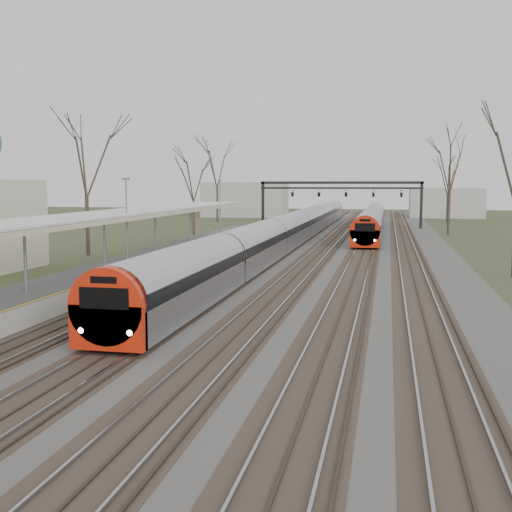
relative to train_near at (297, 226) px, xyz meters
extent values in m
cube|color=#474442|center=(2.50, -9.74, -1.43)|extent=(24.00, 160.00, 0.10)
cube|color=#4C3828|center=(-3.50, -9.74, -1.39)|extent=(2.60, 160.00, 0.06)
cube|color=gray|center=(-4.22, -9.74, -1.32)|extent=(0.07, 160.00, 0.12)
cube|color=gray|center=(-2.78, -9.74, -1.32)|extent=(0.07, 160.00, 0.12)
cube|color=#4C3828|center=(0.00, -9.74, -1.39)|extent=(2.60, 160.00, 0.06)
cube|color=gray|center=(-0.72, -9.74, -1.32)|extent=(0.07, 160.00, 0.12)
cube|color=gray|center=(0.72, -9.74, -1.32)|extent=(0.07, 160.00, 0.12)
cube|color=#4C3828|center=(3.50, -9.74, -1.39)|extent=(2.60, 160.00, 0.06)
cube|color=gray|center=(2.78, -9.74, -1.32)|extent=(0.07, 160.00, 0.12)
cube|color=gray|center=(4.22, -9.74, -1.32)|extent=(0.07, 160.00, 0.12)
cube|color=#4C3828|center=(7.00, -9.74, -1.39)|extent=(2.60, 160.00, 0.06)
cube|color=gray|center=(6.28, -9.74, -1.32)|extent=(0.07, 160.00, 0.12)
cube|color=gray|center=(7.72, -9.74, -1.32)|extent=(0.07, 160.00, 0.12)
cube|color=#4C3828|center=(10.50, -9.74, -1.39)|extent=(2.60, 160.00, 0.06)
cube|color=gray|center=(9.78, -9.74, -1.32)|extent=(0.07, 160.00, 0.12)
cube|color=gray|center=(11.22, -9.74, -1.32)|extent=(0.07, 160.00, 0.12)
cube|color=#9E9B93|center=(-6.55, -27.24, -0.98)|extent=(3.50, 69.00, 1.00)
cylinder|color=slate|center=(-6.55, -38.74, 1.02)|extent=(0.14, 0.14, 3.00)
cylinder|color=slate|center=(-6.55, -30.74, 1.02)|extent=(0.14, 0.14, 3.00)
cylinder|color=slate|center=(-6.55, -22.74, 1.02)|extent=(0.14, 0.14, 3.00)
cylinder|color=slate|center=(-6.55, -14.74, 1.02)|extent=(0.14, 0.14, 3.00)
cube|color=silver|center=(-6.55, -31.74, 2.57)|extent=(4.10, 50.00, 0.12)
cube|color=beige|center=(-6.55, -31.74, 2.40)|extent=(4.10, 50.00, 0.25)
cube|color=black|center=(-7.50, 20.26, 1.52)|extent=(0.35, 0.35, 6.00)
cube|color=black|center=(13.00, 20.26, 1.52)|extent=(0.35, 0.35, 6.00)
cube|color=black|center=(2.75, 20.26, 4.42)|extent=(21.00, 0.35, 0.35)
cube|color=black|center=(2.75, 20.26, 3.72)|extent=(21.00, 0.25, 0.25)
cube|color=black|center=(-3.50, 20.06, 3.02)|extent=(0.32, 0.22, 0.85)
sphere|color=#0CFF19|center=(-3.50, 19.92, 3.27)|extent=(0.16, 0.16, 0.16)
cube|color=black|center=(0.00, 20.06, 3.02)|extent=(0.32, 0.22, 0.85)
sphere|color=#0CFF19|center=(0.00, 19.92, 3.27)|extent=(0.16, 0.16, 0.16)
cube|color=black|center=(3.50, 20.06, 3.02)|extent=(0.32, 0.22, 0.85)
sphere|color=#0CFF19|center=(3.50, 19.92, 3.27)|extent=(0.16, 0.16, 0.16)
cube|color=black|center=(7.00, 20.06, 3.02)|extent=(0.32, 0.22, 0.85)
sphere|color=#0CFF19|center=(7.00, 19.92, 3.27)|extent=(0.16, 0.16, 0.16)
cube|color=black|center=(10.50, 20.06, 3.02)|extent=(0.32, 0.22, 0.85)
sphere|color=#0CFF19|center=(10.50, 19.92, 3.27)|extent=(0.16, 0.16, 0.16)
cylinder|color=#2D231C|center=(-14.50, -16.74, 1.00)|extent=(0.30, 0.30, 4.95)
cube|color=#A3A6AD|center=(0.00, 0.24, -0.38)|extent=(2.55, 90.00, 1.60)
cylinder|color=#A3A6AD|center=(0.00, 0.24, 0.27)|extent=(2.60, 89.70, 2.60)
cube|color=black|center=(0.00, 0.24, 0.37)|extent=(2.62, 89.40, 0.55)
cube|color=red|center=(0.00, -44.66, -0.43)|extent=(2.55, 0.50, 1.50)
cylinder|color=red|center=(0.00, -44.61, 0.27)|extent=(2.60, 0.60, 2.60)
cube|color=black|center=(0.00, -44.88, 0.57)|extent=(1.70, 0.12, 0.70)
sphere|color=white|center=(-0.85, -44.86, -0.53)|extent=(0.22, 0.22, 0.22)
sphere|color=white|center=(0.85, -44.86, -0.53)|extent=(0.22, 0.22, 0.22)
cube|color=black|center=(0.00, 0.24, -1.30)|extent=(1.80, 89.00, 0.35)
cube|color=#A3A6AD|center=(7.00, 14.02, -0.38)|extent=(2.55, 45.00, 1.60)
cylinder|color=#A3A6AD|center=(7.00, 14.02, 0.27)|extent=(2.60, 44.70, 2.60)
cube|color=black|center=(7.00, 14.02, 0.37)|extent=(2.62, 44.40, 0.55)
cube|color=red|center=(7.00, -8.38, -0.43)|extent=(2.55, 0.50, 1.50)
cylinder|color=red|center=(7.00, -8.33, 0.27)|extent=(2.60, 0.60, 2.60)
cube|color=black|center=(7.00, -8.60, 0.57)|extent=(1.70, 0.12, 0.70)
sphere|color=white|center=(6.15, -8.58, -0.53)|extent=(0.22, 0.22, 0.22)
sphere|color=white|center=(7.85, -8.58, -0.53)|extent=(0.22, 0.22, 0.22)
cube|color=black|center=(7.00, 14.02, -1.30)|extent=(1.80, 44.00, 0.35)
camera|label=1|loc=(8.92, -63.86, 4.23)|focal=45.00mm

